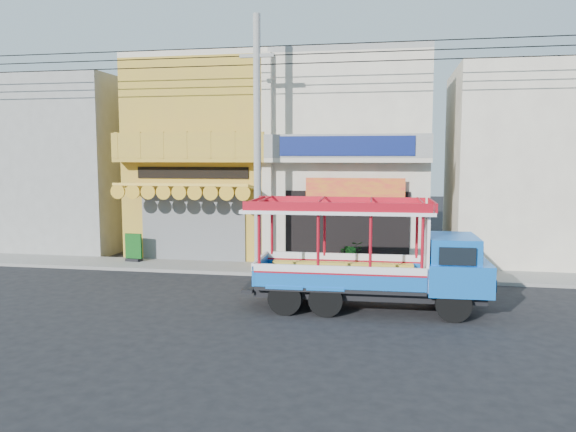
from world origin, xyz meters
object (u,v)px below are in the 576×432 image
(green_sign, at_px, (134,250))
(potted_plant_c, at_px, (437,261))
(potted_plant_b, at_px, (351,260))
(songthaew_truck, at_px, (385,258))
(utility_pole, at_px, (261,132))
(potted_plant_a, at_px, (350,254))

(green_sign, bearing_deg, potted_plant_c, -2.20)
(potted_plant_b, bearing_deg, songthaew_truck, 135.76)
(utility_pole, height_order, green_sign, utility_pole)
(potted_plant_a, distance_m, potted_plant_b, 0.83)
(potted_plant_a, relative_size, potted_plant_c, 1.07)
(utility_pole, relative_size, green_sign, 25.97)
(utility_pole, relative_size, songthaew_truck, 4.29)
(utility_pole, height_order, songthaew_truck, utility_pole)
(songthaew_truck, distance_m, green_sign, 10.90)
(potted_plant_c, bearing_deg, potted_plant_b, -62.92)
(green_sign, bearing_deg, utility_pole, -10.79)
(potted_plant_b, distance_m, potted_plant_c, 2.95)
(songthaew_truck, height_order, potted_plant_b, songthaew_truck)
(potted_plant_a, xyz_separation_m, potted_plant_c, (3.04, -0.69, -0.03))
(songthaew_truck, distance_m, potted_plant_a, 5.41)
(utility_pole, xyz_separation_m, potted_plant_b, (3.12, 0.45, -4.47))
(green_sign, relative_size, potted_plant_a, 1.10)
(utility_pole, bearing_deg, songthaew_truck, -42.24)
(utility_pole, xyz_separation_m, songthaew_truck, (4.31, -3.91, -3.58))
(potted_plant_c, bearing_deg, potted_plant_a, -78.29)
(green_sign, distance_m, potted_plant_a, 8.39)
(green_sign, xyz_separation_m, potted_plant_a, (8.39, 0.25, 0.04))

